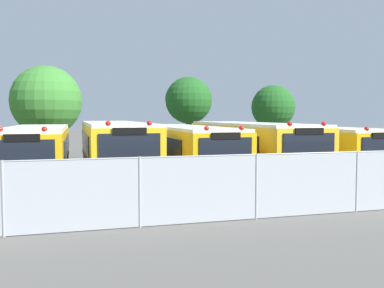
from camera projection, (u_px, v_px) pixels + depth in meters
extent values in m
plane|color=#595651|center=(150.00, 179.00, 20.09)|extent=(160.00, 160.00, 0.00)
cube|color=yellow|center=(37.00, 153.00, 18.54)|extent=(2.62, 10.24, 2.00)
cube|color=white|center=(37.00, 128.00, 18.47)|extent=(2.57, 10.03, 0.12)
cube|color=black|center=(23.00, 193.00, 13.61)|extent=(2.43, 0.22, 0.36)
cube|color=black|center=(22.00, 155.00, 13.58)|extent=(1.95, 0.11, 0.96)
cube|color=black|center=(67.00, 145.00, 19.11)|extent=(0.23, 7.94, 0.72)
cube|color=black|center=(8.00, 146.00, 18.50)|extent=(0.23, 7.94, 0.72)
cube|color=black|center=(38.00, 162.00, 18.56)|extent=(2.65, 10.34, 0.10)
sphere|color=red|center=(44.00, 129.00, 13.86)|extent=(0.18, 0.18, 0.18)
sphere|color=red|center=(0.00, 129.00, 13.53)|extent=(0.18, 0.18, 0.18)
cube|color=black|center=(22.00, 138.00, 13.54)|extent=(1.07, 0.11, 0.24)
cylinder|color=black|center=(60.00, 185.00, 15.30)|extent=(0.30, 1.01, 1.00)
cylinder|color=black|center=(65.00, 164.00, 22.04)|extent=(0.30, 1.01, 1.00)
cylinder|color=black|center=(21.00, 165.00, 21.50)|extent=(0.30, 1.01, 1.00)
cube|color=yellow|center=(114.00, 149.00, 19.74)|extent=(2.59, 10.92, 2.17)
cube|color=white|center=(114.00, 124.00, 19.67)|extent=(2.54, 10.70, 0.12)
cube|color=black|center=(130.00, 188.00, 14.49)|extent=(2.56, 0.18, 0.36)
cube|color=black|center=(130.00, 149.00, 14.46)|extent=(2.05, 0.08, 1.04)
cube|color=black|center=(141.00, 140.00, 20.35)|extent=(0.11, 8.50, 0.78)
cube|color=black|center=(85.00, 141.00, 19.66)|extent=(0.11, 8.50, 0.78)
cube|color=black|center=(114.00, 158.00, 19.77)|extent=(2.62, 11.03, 0.10)
sphere|color=red|center=(149.00, 123.00, 14.75)|extent=(0.18, 0.18, 0.18)
sphere|color=red|center=(108.00, 123.00, 14.38)|extent=(0.18, 0.18, 0.18)
cube|color=black|center=(130.00, 131.00, 14.41)|extent=(1.13, 0.09, 0.24)
cylinder|color=black|center=(155.00, 181.00, 16.21)|extent=(0.29, 1.00, 1.00)
cylinder|color=black|center=(94.00, 184.00, 15.61)|extent=(0.29, 1.00, 1.00)
cylinder|color=black|center=(128.00, 161.00, 23.61)|extent=(0.29, 1.00, 1.00)
cylinder|color=black|center=(86.00, 162.00, 23.01)|extent=(0.29, 1.00, 1.00)
cube|color=yellow|center=(186.00, 150.00, 20.30)|extent=(2.43, 10.40, 1.98)
cube|color=white|center=(186.00, 127.00, 20.23)|extent=(2.39, 10.19, 0.12)
cube|color=black|center=(226.00, 184.00, 15.31)|extent=(2.44, 0.17, 0.36)
cube|color=black|center=(226.00, 151.00, 15.28)|extent=(1.96, 0.07, 0.95)
cube|color=black|center=(209.00, 142.00, 20.91)|extent=(0.08, 8.10, 0.71)
cube|color=black|center=(159.00, 143.00, 20.23)|extent=(0.08, 8.10, 0.71)
cube|color=black|center=(186.00, 158.00, 20.33)|extent=(2.46, 10.50, 0.10)
sphere|color=red|center=(241.00, 128.00, 15.58)|extent=(0.18, 0.18, 0.18)
sphere|color=red|center=(207.00, 128.00, 15.21)|extent=(0.18, 0.18, 0.18)
cube|color=black|center=(226.00, 136.00, 15.24)|extent=(1.08, 0.08, 0.24)
cylinder|color=black|center=(238.00, 178.00, 17.02)|extent=(0.28, 1.00, 1.00)
cylinder|color=black|center=(186.00, 180.00, 16.43)|extent=(0.28, 1.00, 1.00)
cylinder|color=black|center=(188.00, 160.00, 23.90)|extent=(0.28, 1.00, 1.00)
cylinder|color=black|center=(150.00, 161.00, 23.31)|extent=(0.28, 1.00, 1.00)
cube|color=yellow|center=(248.00, 147.00, 21.29)|extent=(2.67, 11.31, 2.12)
cube|color=white|center=(248.00, 124.00, 21.21)|extent=(2.61, 11.09, 0.12)
cube|color=black|center=(309.00, 182.00, 15.85)|extent=(2.58, 0.19, 0.36)
cube|color=black|center=(309.00, 147.00, 15.81)|extent=(2.08, 0.08, 1.02)
cube|color=black|center=(270.00, 139.00, 21.89)|extent=(0.14, 8.80, 0.76)
cube|color=black|center=(221.00, 140.00, 21.21)|extent=(0.14, 8.80, 0.76)
cube|color=black|center=(248.00, 156.00, 21.31)|extent=(2.69, 11.43, 0.10)
sphere|color=red|center=(324.00, 124.00, 16.11)|extent=(0.18, 0.18, 0.18)
sphere|color=red|center=(290.00, 124.00, 15.74)|extent=(0.18, 0.18, 0.18)
cube|color=black|center=(309.00, 131.00, 15.77)|extent=(1.14, 0.09, 0.24)
cylinder|color=black|center=(315.00, 176.00, 17.56)|extent=(0.29, 1.00, 1.00)
cylinder|color=black|center=(264.00, 178.00, 16.97)|extent=(0.29, 1.00, 1.00)
cylinder|color=black|center=(240.00, 158.00, 25.34)|extent=(0.29, 1.00, 1.00)
cylinder|color=black|center=(203.00, 159.00, 24.74)|extent=(0.29, 1.00, 1.00)
cube|color=yellow|center=(309.00, 148.00, 22.20)|extent=(2.70, 10.52, 1.91)
cube|color=white|center=(310.00, 128.00, 22.14)|extent=(2.65, 10.31, 0.12)
cube|color=black|center=(383.00, 177.00, 17.20)|extent=(2.51, 0.22, 0.36)
cube|color=black|center=(383.00, 148.00, 17.18)|extent=(2.01, 0.11, 0.92)
cube|color=black|center=(327.00, 141.00, 22.84)|extent=(0.23, 8.16, 0.69)
cube|color=black|center=(285.00, 142.00, 22.10)|extent=(0.23, 8.16, 0.69)
cube|color=black|center=(309.00, 155.00, 22.23)|extent=(2.73, 10.63, 0.10)
sphere|color=red|center=(367.00, 129.00, 17.09)|extent=(0.18, 0.18, 0.18)
cube|color=black|center=(384.00, 135.00, 17.14)|extent=(1.11, 0.11, 0.24)
cylinder|color=black|center=(380.00, 172.00, 18.93)|extent=(0.30, 1.01, 1.00)
cylinder|color=black|center=(337.00, 174.00, 18.28)|extent=(0.30, 1.01, 1.00)
cylinder|color=black|center=(293.00, 157.00, 25.85)|extent=(0.30, 1.01, 1.00)
cylinder|color=black|center=(260.00, 158.00, 25.20)|extent=(0.30, 1.01, 1.00)
cylinder|color=#4C3823|center=(47.00, 144.00, 28.88)|extent=(0.41, 0.41, 2.18)
sphere|color=#387A2D|center=(46.00, 101.00, 28.69)|extent=(4.63, 4.63, 4.63)
sphere|color=#387A2D|center=(41.00, 94.00, 28.90)|extent=(3.48, 3.48, 3.48)
cylinder|color=#4C3823|center=(189.00, 137.00, 31.64)|extent=(0.42, 0.42, 2.79)
sphere|color=#1E561E|center=(189.00, 100.00, 31.46)|extent=(3.38, 3.38, 3.38)
sphere|color=#1E561E|center=(181.00, 98.00, 31.48)|extent=(2.28, 2.28, 2.28)
cylinder|color=#4C3823|center=(273.00, 138.00, 34.06)|extent=(0.44, 0.44, 2.33)
sphere|color=#1E561E|center=(273.00, 107.00, 33.90)|extent=(3.40, 3.40, 3.40)
sphere|color=#1E561E|center=(277.00, 107.00, 34.06)|extent=(1.97, 1.97, 1.97)
cylinder|color=#9EA0A3|center=(3.00, 199.00, 10.48)|extent=(0.07, 0.07, 1.87)
cylinder|color=#9EA0A3|center=(140.00, 192.00, 11.39)|extent=(0.07, 0.07, 1.87)
cylinder|color=#9EA0A3|center=(256.00, 186.00, 12.31)|extent=(0.07, 0.07, 1.87)
cylinder|color=#9EA0A3|center=(357.00, 182.00, 13.23)|extent=(0.07, 0.07, 1.87)
cube|color=#ADB2B7|center=(200.00, 189.00, 11.85)|extent=(23.22, 0.02, 1.83)
cylinder|color=#9EA0A3|center=(200.00, 156.00, 11.79)|extent=(23.22, 0.04, 0.04)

